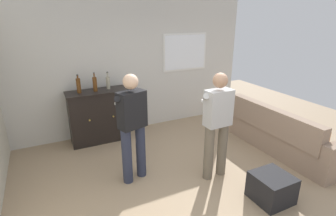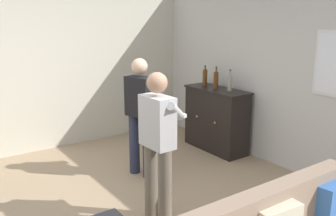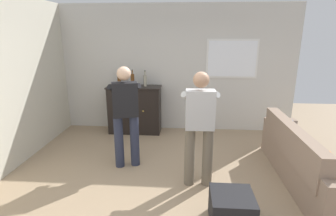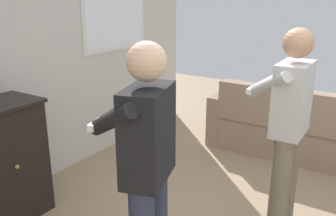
# 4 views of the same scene
# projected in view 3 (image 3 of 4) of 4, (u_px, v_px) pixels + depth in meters

# --- Properties ---
(ground) EXTENTS (10.40, 10.40, 0.00)m
(ground) POSITION_uv_depth(u_px,v_px,m) (169.00, 191.00, 3.74)
(ground) COLOR #9E8466
(wall_back_with_window) EXTENTS (5.20, 0.15, 2.80)m
(wall_back_with_window) POSITION_uv_depth(u_px,v_px,m) (179.00, 69.00, 5.90)
(wall_back_with_window) COLOR beige
(wall_back_with_window) RESTS_ON ground
(couch) EXTENTS (0.57, 2.37, 0.88)m
(couch) POSITION_uv_depth(u_px,v_px,m) (300.00, 161.00, 3.89)
(couch) COLOR gray
(couch) RESTS_ON ground
(sideboard_cabinet) EXTENTS (1.18, 0.49, 1.05)m
(sideboard_cabinet) POSITION_uv_depth(u_px,v_px,m) (135.00, 109.00, 5.87)
(sideboard_cabinet) COLOR black
(sideboard_cabinet) RESTS_ON ground
(bottle_wine_green) EXTENTS (0.08, 0.08, 0.35)m
(bottle_wine_green) POSITION_uv_depth(u_px,v_px,m) (119.00, 80.00, 5.72)
(bottle_wine_green) COLOR #593314
(bottle_wine_green) RESTS_ON sideboard_cabinet
(bottle_liquor_amber) EXTENTS (0.08, 0.08, 0.37)m
(bottle_liquor_amber) POSITION_uv_depth(u_px,v_px,m) (133.00, 80.00, 5.68)
(bottle_liquor_amber) COLOR #593314
(bottle_liquor_amber) RESTS_ON sideboard_cabinet
(bottle_spirits_clear) EXTENTS (0.08, 0.08, 0.34)m
(bottle_spirits_clear) POSITION_uv_depth(u_px,v_px,m) (145.00, 80.00, 5.72)
(bottle_spirits_clear) COLOR gray
(bottle_spirits_clear) RESTS_ON sideboard_cabinet
(ottoman) EXTENTS (0.49, 0.49, 0.39)m
(ottoman) POSITION_uv_depth(u_px,v_px,m) (231.00, 209.00, 3.05)
(ottoman) COLOR black
(ottoman) RESTS_ON ground
(person_standing_left) EXTENTS (0.53, 0.52, 1.68)m
(person_standing_left) POSITION_uv_depth(u_px,v_px,m) (126.00, 112.00, 4.23)
(person_standing_left) COLOR #282D42
(person_standing_left) RESTS_ON ground
(person_standing_right) EXTENTS (0.56, 0.48, 1.68)m
(person_standing_right) POSITION_uv_depth(u_px,v_px,m) (200.00, 124.00, 3.68)
(person_standing_right) COLOR #6B6051
(person_standing_right) RESTS_ON ground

